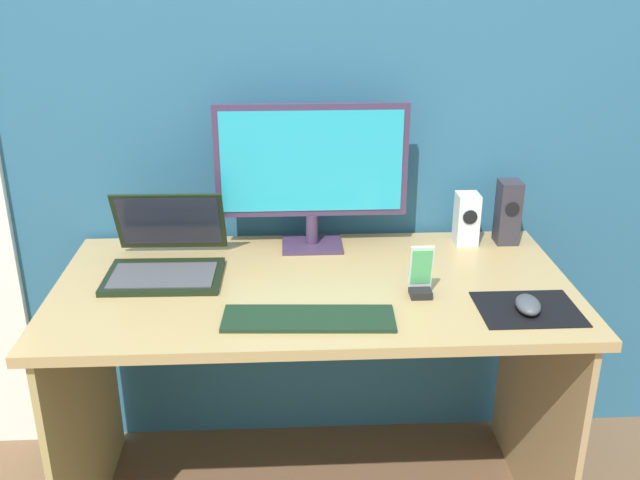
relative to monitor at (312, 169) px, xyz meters
name	(u,v)px	position (x,y,z in m)	size (l,w,h in m)	color
wall_back	(307,71)	(-0.01, 0.14, 0.26)	(6.00, 0.04, 2.50)	#2B5F7E
desk	(314,334)	(-0.01, -0.25, -0.40)	(1.39, 0.70, 0.75)	tan
monitor	(312,169)	(0.00, 0.00, 0.00)	(0.56, 0.14, 0.43)	#3F2D4B
speaker_right	(508,212)	(0.59, 0.01, -0.15)	(0.07, 0.07, 0.19)	#302D36
speaker_near_monitor	(467,219)	(0.47, 0.01, -0.17)	(0.07, 0.08, 0.16)	silver
laptop	(166,257)	(-0.41, -0.16, -0.20)	(0.32, 0.31, 0.21)	black
keyboard_external	(309,319)	(-0.03, -0.46, -0.24)	(0.42, 0.13, 0.01)	black
mousepad	(528,309)	(0.52, -0.44, -0.24)	(0.25, 0.20, 0.00)	black
mouse	(528,305)	(0.52, -0.45, -0.22)	(0.06, 0.10, 0.04)	#45464D
phone_in_dock	(421,278)	(0.27, -0.34, -0.20)	(0.06, 0.05, 0.14)	black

